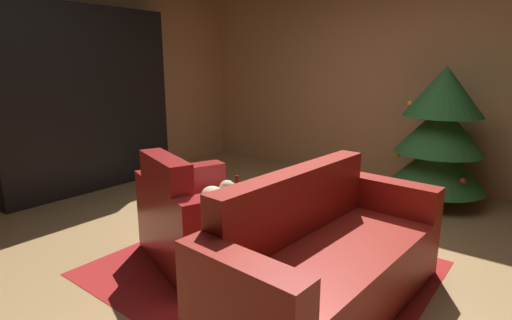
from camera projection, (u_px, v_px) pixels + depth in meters
name	position (u px, v px, depth m)	size (l,w,h in m)	color
ground_plane	(284.00, 253.00, 3.27)	(7.50, 7.50, 0.00)	#A67F51
wall_back	(406.00, 76.00, 5.02)	(6.37, 0.06, 2.74)	tan
wall_left	(70.00, 76.00, 4.84)	(0.06, 5.44, 2.74)	tan
area_rug	(263.00, 268.00, 3.03)	(2.24, 1.98, 0.01)	maroon
bookshelf_unit	(94.00, 99.00, 4.85)	(0.36, 2.15, 2.18)	black
armchair_red	(200.00, 222.00, 3.10)	(1.20, 1.04, 0.87)	maroon
couch_red	(326.00, 263.00, 2.49)	(0.83, 1.84, 0.86)	maroon
coffee_table	(257.00, 214.00, 3.03)	(0.73, 0.73, 0.44)	black
book_stack_on_table	(254.00, 203.00, 2.97)	(0.22, 0.17, 0.12)	red
bottle_on_table	(237.00, 200.00, 2.86)	(0.06, 0.06, 0.30)	#57250F
decorated_tree	(440.00, 134.00, 4.30)	(1.04, 1.04, 1.50)	brown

